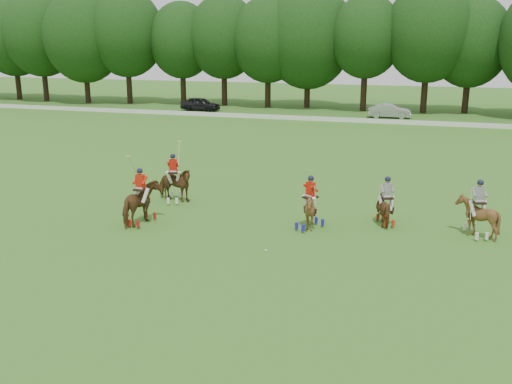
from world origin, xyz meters
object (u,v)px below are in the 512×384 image
(polo_red_b, at_px, (174,184))
(polo_ball, at_px, (266,250))
(polo_stripe_a, at_px, (386,208))
(polo_stripe_b, at_px, (477,216))
(car_mid, at_px, (390,111))
(polo_red_a, at_px, (141,204))
(polo_red_c, at_px, (310,210))
(car_left, at_px, (200,104))

(polo_red_b, relative_size, polo_ball, 32.95)
(polo_red_b, xyz_separation_m, polo_stripe_a, (10.33, -0.49, -0.12))
(polo_stripe_a, xyz_separation_m, polo_stripe_b, (3.65, -0.45, 0.10))
(car_mid, relative_size, polo_stripe_a, 2.04)
(polo_ball, bearing_deg, polo_red_a, 165.54)
(polo_red_a, xyz_separation_m, polo_red_c, (7.10, 1.57, -0.08))
(polo_red_c, height_order, polo_stripe_b, polo_stripe_b)
(polo_stripe_b, bearing_deg, car_left, 127.16)
(polo_red_a, relative_size, polo_stripe_a, 1.41)
(polo_red_a, distance_m, polo_ball, 6.38)
(car_mid, height_order, polo_red_c, polo_red_c)
(polo_red_a, relative_size, polo_red_c, 1.30)
(polo_stripe_a, bearing_deg, polo_red_a, -162.44)
(car_left, height_order, polo_red_c, polo_red_c)
(polo_red_c, height_order, polo_stripe_a, polo_red_c)
(polo_red_a, xyz_separation_m, polo_stripe_a, (10.08, 3.19, -0.16))
(car_mid, height_order, polo_stripe_b, polo_stripe_b)
(polo_ball, bearing_deg, polo_stripe_a, 50.24)
(polo_red_a, height_order, polo_red_c, polo_red_a)
(polo_stripe_a, bearing_deg, car_left, 123.75)
(polo_red_c, xyz_separation_m, polo_stripe_b, (6.64, 1.17, 0.02))
(car_left, relative_size, polo_red_b, 1.55)
(polo_red_b, distance_m, polo_red_c, 7.64)
(polo_stripe_b, xyz_separation_m, polo_ball, (-7.62, -4.32, -0.82))
(car_left, height_order, polo_red_a, polo_red_a)
(car_mid, height_order, polo_stripe_a, polo_stripe_a)
(polo_stripe_a, distance_m, polo_stripe_b, 3.68)
(car_left, distance_m, polo_red_c, 44.06)
(polo_red_a, bearing_deg, polo_red_b, 93.78)
(polo_stripe_a, bearing_deg, polo_stripe_b, -7.09)
(car_left, bearing_deg, polo_stripe_b, -141.54)
(polo_red_a, xyz_separation_m, polo_red_b, (-0.24, 3.68, -0.04))
(polo_red_b, xyz_separation_m, polo_stripe_b, (13.98, -0.94, -0.02))
(polo_stripe_b, bearing_deg, car_mid, 100.39)
(polo_red_a, xyz_separation_m, polo_ball, (6.12, -1.58, -0.88))
(polo_red_c, height_order, polo_ball, polo_red_c)
(car_mid, bearing_deg, polo_red_c, 175.32)
(polo_ball, bearing_deg, car_mid, 88.91)
(polo_red_b, bearing_deg, car_left, 111.43)
(polo_stripe_b, distance_m, polo_ball, 8.80)
(polo_red_b, bearing_deg, polo_stripe_a, -2.69)
(car_mid, xyz_separation_m, polo_red_a, (-6.91, -39.98, 0.20))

